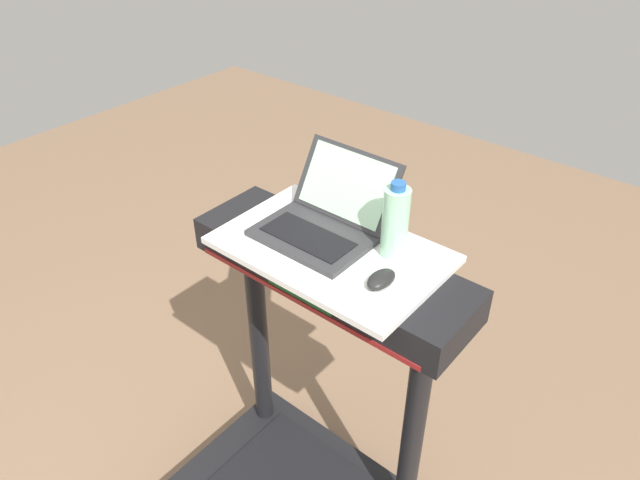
{
  "coord_description": "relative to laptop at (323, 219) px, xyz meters",
  "views": [
    {
      "loc": [
        0.87,
        -0.4,
        2.15
      ],
      "look_at": [
        0.0,
        0.65,
        1.2
      ],
      "focal_mm": 33.25,
      "sensor_mm": 36.0,
      "label": 1
    }
  ],
  "objects": [
    {
      "name": "desk_board",
      "position": [
        0.07,
        -0.05,
        -0.05
      ],
      "size": [
        0.66,
        0.42,
        0.02
      ],
      "primitive_type": "cube",
      "color": "white",
      "rests_on": "treadmill_base"
    },
    {
      "name": "water_bottle",
      "position": [
        0.23,
        0.04,
        0.06
      ],
      "size": [
        0.08,
        0.08,
        0.23
      ],
      "color": "#9EDBB2",
      "rests_on": "desk_board"
    },
    {
      "name": "computer_mouse",
      "position": [
        0.28,
        -0.1,
        -0.03
      ],
      "size": [
        0.06,
        0.1,
        0.03
      ],
      "primitive_type": "ellipsoid",
      "rotation": [
        0.0,
        0.0,
        -0.02
      ],
      "color": "black",
      "rests_on": "desk_board"
    },
    {
      "name": "laptop",
      "position": [
        0.0,
        0.0,
        0.0
      ],
      "size": [
        0.34,
        0.34,
        0.21
      ],
      "rotation": [
        0.0,
        0.0,
        -0.05
      ],
      "color": "#2D2D30",
      "rests_on": "desk_board"
    }
  ]
}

